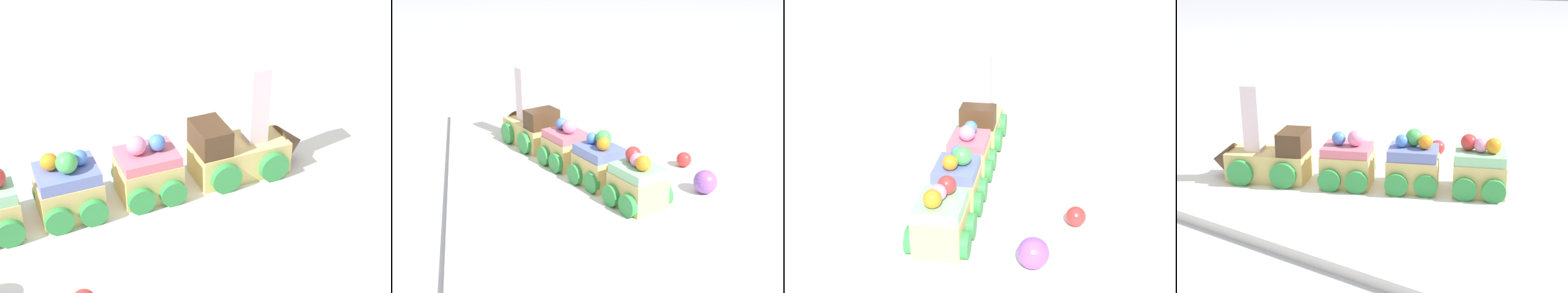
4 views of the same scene
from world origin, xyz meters
The scene contains 8 objects.
ground_plane centered at (0.00, 0.00, 0.00)m, with size 10.00×10.00×0.00m, color #B2B2B7.
display_board centered at (0.00, 0.00, 0.01)m, with size 0.61×0.37×0.01m, color white.
cake_train_locomotive centered at (0.10, 0.06, 0.04)m, with size 0.14×0.10×0.12m.
cake_car_strawberry centered at (0.00, 0.01, 0.04)m, with size 0.08×0.08×0.07m.
cake_car_blueberry centered at (-0.08, -0.02, 0.04)m, with size 0.08×0.08×0.07m.
cake_car_mint centered at (-0.15, -0.05, 0.04)m, with size 0.08×0.08×0.07m.
gumball_purple centered at (-0.14, -0.14, 0.03)m, with size 0.03×0.03×0.03m, color #9956C6.
gumball_red centered at (-0.05, -0.15, 0.02)m, with size 0.02×0.02×0.02m, color red.
Camera 2 is at (-0.73, 0.15, 0.32)m, focal length 50.00 mm.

